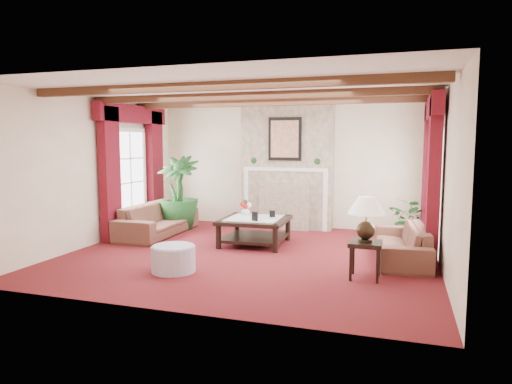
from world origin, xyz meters
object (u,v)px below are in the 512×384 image
(sofa_right, at_px, (402,237))
(coffee_table, at_px, (255,231))
(side_table, at_px, (365,260))
(sofa_left, at_px, (158,214))
(ottoman, at_px, (173,259))
(potted_palm, at_px, (178,209))

(sofa_right, distance_m, coffee_table, 2.62)
(coffee_table, xyz_separation_m, side_table, (2.11, -1.55, 0.02))
(sofa_left, xyz_separation_m, sofa_right, (4.75, -0.56, -0.05))
(sofa_right, height_order, side_table, sofa_right)
(side_table, relative_size, ottoman, 0.82)
(sofa_right, relative_size, ottoman, 3.05)
(sofa_right, distance_m, side_table, 1.31)
(ottoman, bearing_deg, potted_palm, 116.05)
(potted_palm, distance_m, coffee_table, 2.25)
(sofa_left, relative_size, coffee_table, 1.82)
(side_table, bearing_deg, ottoman, -169.32)
(side_table, height_order, ottoman, side_table)
(potted_palm, bearing_deg, side_table, -30.72)
(sofa_left, xyz_separation_m, coffee_table, (2.15, -0.23, -0.18))
(potted_palm, height_order, ottoman, potted_palm)
(potted_palm, height_order, coffee_table, potted_palm)
(sofa_left, distance_m, potted_palm, 0.70)
(potted_palm, bearing_deg, sofa_right, -15.14)
(sofa_right, bearing_deg, side_table, -26.92)
(potted_palm, bearing_deg, coffee_table, -24.30)
(sofa_left, relative_size, ottoman, 3.38)
(potted_palm, relative_size, coffee_table, 1.36)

